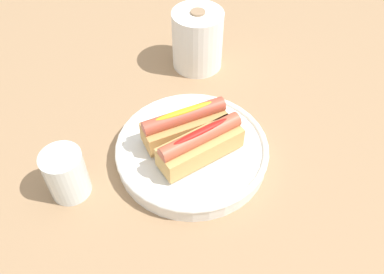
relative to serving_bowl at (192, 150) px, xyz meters
The scene contains 6 objects.
ground_plane 0.02m from the serving_bowl, 122.39° to the right, with size 2.40×2.40×0.00m, color #9E7A56.
serving_bowl is the anchor object (origin of this frame).
hotdog_front 0.05m from the serving_bowl, 70.72° to the right, with size 0.16×0.10×0.06m.
hotdog_back 0.05m from the serving_bowl, 109.28° to the left, with size 0.16×0.08×0.06m.
water_glass 0.22m from the serving_bowl, behind, with size 0.07×0.07×0.09m.
paper_towel_roll 0.28m from the serving_bowl, 75.79° to the left, with size 0.11×0.11×0.13m.
Camera 1 is at (-0.09, -0.44, 0.58)m, focal length 37.75 mm.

